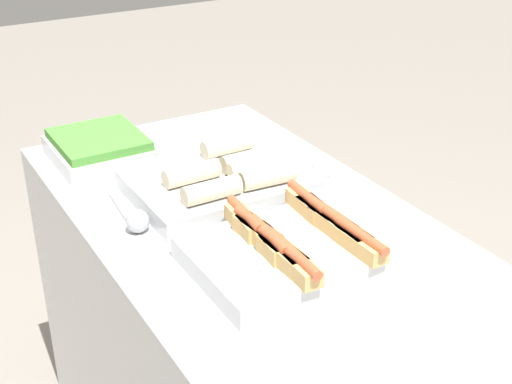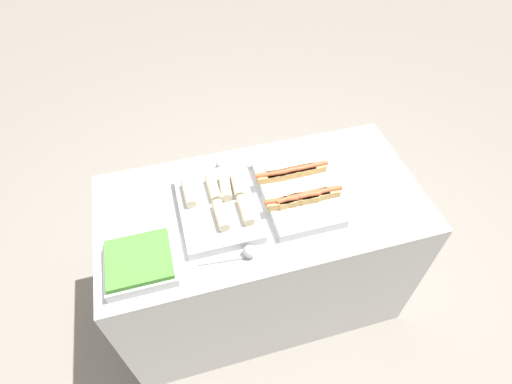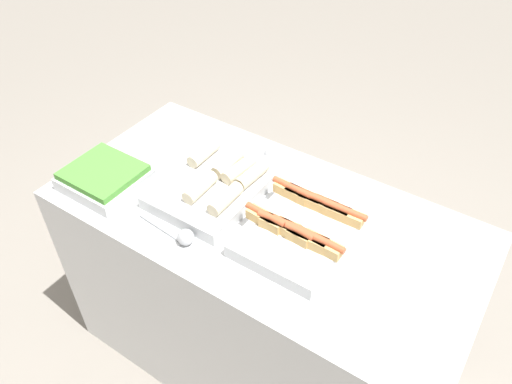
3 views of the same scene
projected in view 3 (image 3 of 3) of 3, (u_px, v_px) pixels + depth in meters
ground_plane at (261, 351)px, 2.32m from camera, size 12.00×12.00×0.00m
counter at (262, 292)px, 2.02m from camera, size 1.50×0.75×0.89m
tray_hotdogs at (305, 223)px, 1.63m from camera, size 0.36×0.47×0.10m
tray_wraps at (217, 183)px, 1.79m from camera, size 0.33×0.44×0.10m
tray_side_front at (105, 177)px, 1.81m from camera, size 0.27×0.25×0.07m
serving_spoon_near at (183, 236)px, 1.61m from camera, size 0.24×0.06×0.06m
serving_spoon_far at (268, 155)px, 1.93m from camera, size 0.23×0.06×0.06m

